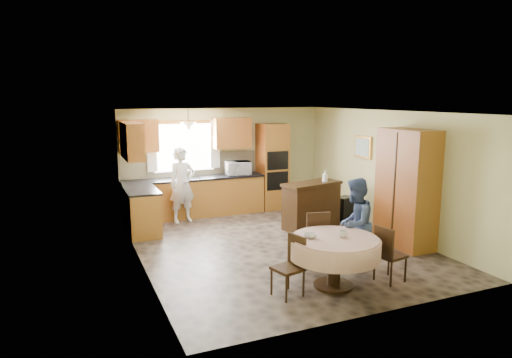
{
  "coord_description": "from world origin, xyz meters",
  "views": [
    {
      "loc": [
        -3.56,
        -7.46,
        2.77
      ],
      "look_at": [
        -0.29,
        0.3,
        1.24
      ],
      "focal_mm": 32.0,
      "sensor_mm": 36.0,
      "label": 1
    }
  ],
  "objects": [
    {
      "name": "cupboard",
      "position": [
        2.22,
        -0.92,
        1.09
      ],
      "size": [
        0.57,
        1.15,
        2.19
      ],
      "primitive_type": "cube",
      "color": "#A87B2C",
      "rests_on": "floor"
    },
    {
      "name": "wall_back",
      "position": [
        0.0,
        3.0,
        1.25
      ],
      "size": [
        5.0,
        0.02,
        2.5
      ],
      "primitive_type": "cube",
      "color": "#C0BC7B",
      "rests_on": "floor"
    },
    {
      "name": "sideboard",
      "position": [
        1.19,
        0.78,
        0.46
      ],
      "size": [
        1.39,
        0.81,
        0.93
      ],
      "primitive_type": "cube",
      "rotation": [
        0.0,
        0.0,
        0.23
      ],
      "color": "#33210E",
      "rests_on": "floor"
    },
    {
      "name": "bottle_sideboard",
      "position": [
        1.5,
        0.78,
        1.08
      ],
      "size": [
        0.15,
        0.15,
        0.3
      ],
      "primitive_type": "imported",
      "rotation": [
        0.0,
        0.0,
        0.33
      ],
      "color": "silver",
      "rests_on": "sideboard"
    },
    {
      "name": "oven_tower",
      "position": [
        1.15,
        2.69,
        1.06
      ],
      "size": [
        0.66,
        0.62,
        2.12
      ],
      "primitive_type": "cube",
      "color": "#A87B2C",
      "rests_on": "floor"
    },
    {
      "name": "bowl_table",
      "position": [
        -0.38,
        -1.92,
        0.78
      ],
      "size": [
        0.23,
        0.23,
        0.06
      ],
      "primitive_type": "imported",
      "rotation": [
        0.0,
        0.0,
        -0.23
      ],
      "color": "#B2B2B2",
      "rests_on": "dining_table"
    },
    {
      "name": "curtain_right",
      "position": [
        -0.25,
        2.93,
        1.65
      ],
      "size": [
        0.22,
        0.02,
        1.15
      ],
      "primitive_type": "cube",
      "color": "white",
      "rests_on": "wall_back"
    },
    {
      "name": "oven_upper",
      "position": [
        1.15,
        2.38,
        1.25
      ],
      "size": [
        0.56,
        0.01,
        0.45
      ],
      "primitive_type": "cube",
      "color": "black",
      "rests_on": "oven_tower"
    },
    {
      "name": "wall_cab_left",
      "position": [
        -2.05,
        2.83,
        1.91
      ],
      "size": [
        0.85,
        0.33,
        0.72
      ],
      "primitive_type": "cube",
      "color": "#B2692C",
      "rests_on": "wall_back"
    },
    {
      "name": "base_cab_left",
      "position": [
        -2.2,
        1.8,
        0.44
      ],
      "size": [
        0.6,
        1.2,
        0.88
      ],
      "primitive_type": "cube",
      "color": "#A87B2C",
      "rests_on": "floor"
    },
    {
      "name": "dining_table",
      "position": [
        -0.04,
        -2.05,
        0.59
      ],
      "size": [
        1.32,
        1.32,
        0.75
      ],
      "color": "#33210E",
      "rests_on": "floor"
    },
    {
      "name": "bowl_sideboard",
      "position": [
        0.93,
        0.78,
        0.95
      ],
      "size": [
        0.24,
        0.24,
        0.05
      ],
      "primitive_type": "imported",
      "rotation": [
        0.0,
        0.0,
        0.17
      ],
      "color": "#B2B2B2",
      "rests_on": "sideboard"
    },
    {
      "name": "floor",
      "position": [
        0.0,
        0.0,
        0.0
      ],
      "size": [
        5.0,
        6.0,
        0.01
      ],
      "primitive_type": "cube",
      "color": "brown",
      "rests_on": "ground"
    },
    {
      "name": "wall_cab_side",
      "position": [
        -2.33,
        1.8,
        1.91
      ],
      "size": [
        0.33,
        1.2,
        0.72
      ],
      "primitive_type": "cube",
      "color": "#B2692C",
      "rests_on": "wall_left"
    },
    {
      "name": "counter_left",
      "position": [
        -2.2,
        1.8,
        0.9
      ],
      "size": [
        0.64,
        1.2,
        0.04
      ],
      "primitive_type": "cube",
      "color": "black",
      "rests_on": "base_cab_left"
    },
    {
      "name": "wall_cab_right",
      "position": [
        0.15,
        2.83,
        1.91
      ],
      "size": [
        0.9,
        0.33,
        0.72
      ],
      "primitive_type": "cube",
      "color": "#B2692C",
      "rests_on": "wall_back"
    },
    {
      "name": "wall_left",
      "position": [
        -2.5,
        0.0,
        1.25
      ],
      "size": [
        0.02,
        6.0,
        2.5
      ],
      "primitive_type": "cube",
      "color": "#C0BC7B",
      "rests_on": "floor"
    },
    {
      "name": "chair_back",
      "position": [
        0.11,
        -1.26,
        0.53
      ],
      "size": [
        0.49,
        0.49,
        0.95
      ],
      "rotation": [
        0.0,
        0.0,
        2.94
      ],
      "color": "#33210E",
      "rests_on": "floor"
    },
    {
      "name": "microwave",
      "position": [
        0.22,
        2.65,
        1.08
      ],
      "size": [
        0.61,
        0.44,
        0.32
      ],
      "primitive_type": "imported",
      "rotation": [
        0.0,
        0.0,
        -0.09
      ],
      "color": "silver",
      "rests_on": "counter_back"
    },
    {
      "name": "wall_right",
      "position": [
        2.5,
        0.0,
        1.25
      ],
      "size": [
        0.02,
        6.0,
        2.5
      ],
      "primitive_type": "cube",
      "color": "#C0BC7B",
      "rests_on": "floor"
    },
    {
      "name": "framed_picture",
      "position": [
        2.47,
        0.82,
        1.68
      ],
      "size": [
        0.06,
        0.58,
        0.48
      ],
      "color": "gold",
      "rests_on": "wall_right"
    },
    {
      "name": "ceiling",
      "position": [
        0.0,
        0.0,
        2.5
      ],
      "size": [
        5.0,
        6.0,
        0.01
      ],
      "primitive_type": "cube",
      "color": "white",
      "rests_on": "wall_back"
    },
    {
      "name": "pendant",
      "position": [
        -1.0,
        2.5,
        2.12
      ],
      "size": [
        0.36,
        0.36,
        0.18
      ],
      "primitive_type": "cone",
      "rotation": [
        3.14,
        0.0,
        0.0
      ],
      "color": "beige",
      "rests_on": "ceiling"
    },
    {
      "name": "person_dining",
      "position": [
        0.67,
        -1.53,
        0.75
      ],
      "size": [
        0.92,
        0.88,
        1.49
      ],
      "primitive_type": "imported",
      "rotation": [
        0.0,
        0.0,
        3.77
      ],
      "color": "#374978",
      "rests_on": "floor"
    },
    {
      "name": "oven_lower",
      "position": [
        1.15,
        2.38,
        0.75
      ],
      "size": [
        0.56,
        0.01,
        0.45
      ],
      "primitive_type": "cube",
      "color": "black",
      "rests_on": "oven_tower"
    },
    {
      "name": "curtain_left",
      "position": [
        -1.75,
        2.93,
        1.65
      ],
      "size": [
        0.22,
        0.02,
        1.15
      ],
      "primitive_type": "cube",
      "color": "white",
      "rests_on": "wall_back"
    },
    {
      "name": "backsplash",
      "position": [
        -0.85,
        2.99,
        1.18
      ],
      "size": [
        3.3,
        0.02,
        0.55
      ],
      "primitive_type": "cube",
      "color": "tan",
      "rests_on": "wall_back"
    },
    {
      "name": "person_sink",
      "position": [
        -1.23,
        2.3,
        0.84
      ],
      "size": [
        0.68,
        0.52,
        1.68
      ],
      "primitive_type": "imported",
      "rotation": [
        0.0,
        0.0,
        0.21
      ],
      "color": "silver",
      "rests_on": "floor"
    },
    {
      "name": "chair_left",
      "position": [
        -0.74,
        -2.04,
        0.47
      ],
      "size": [
        0.45,
        0.45,
        0.86
      ],
      "rotation": [
        0.0,
        0.0,
        -1.32
      ],
      "color": "#33210E",
      "rests_on": "floor"
    },
    {
      "name": "wall_front",
      "position": [
        0.0,
        -3.0,
        1.25
      ],
      "size": [
        5.0,
        0.02,
        2.5
      ],
      "primitive_type": "cube",
      "color": "#C0BC7B",
      "rests_on": "floor"
    },
    {
      "name": "base_cab_back",
      "position": [
        -0.85,
        2.7,
        0.44
      ],
      "size": [
        3.3,
        0.6,
        0.88
      ],
      "primitive_type": "cube",
      "color": "#A87B2C",
      "rests_on": "floor"
    },
    {
      "name": "chair_right",
      "position": [
        0.79,
        -2.21,
        0.48
      ],
      "size": [
        0.44,
        0.44,
        0.87
      ],
      "rotation": [
        0.0,
        0.0,
        1.76
      ],
      "color": "#33210E",
      "rests_on": "floor"
    },
    {
      "name": "cup_table",
      "position": [
        0.08,
        -2.07,
        0.8
      ],
      "size": [
        0.15,
        0.15,
        0.1
      ],
      "primitive_type": "imported",
      "rotation": [
        0.0,
        0.0,
        0.25
      ],
      "color": "#B2B2B2",
      "rests_on": "dining_table"
    },
    {
      "name": "space_heater",
      "position": [
        2.2,
        1.05,
        0.27
      ],
      "size": [
        0.46,
        0.38,
        0.53
      ],
      "primitive_type": "cube",
      "rotation": [
        0.0,
        0.0,
        0.34
      ],
      "color": "black",
      "rests_on": "floor"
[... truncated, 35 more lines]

